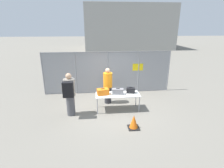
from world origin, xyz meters
TOP-DOWN VIEW (x-y plane):
  - ground_plane at (0.00, 0.00)m, footprint 120.00×120.00m
  - fence_section at (0.01, 2.06)m, footprint 7.14×0.07m
  - inspection_table at (0.29, -0.19)m, footprint 1.97×0.78m
  - suitcase_orange at (-0.38, -0.17)m, footprint 0.56×0.42m
  - suitcase_grey at (0.29, -0.18)m, footprint 0.52×0.28m
  - suitcase_black at (0.90, -0.08)m, footprint 0.42×0.30m
  - traveler_hooded at (-1.78, -0.54)m, footprint 0.46×0.71m
  - security_worker_near at (-0.10, 0.61)m, footprint 0.44×0.44m
  - utility_trailer at (1.36, 3.27)m, footprint 4.33×2.20m
  - distant_hangar at (4.91, 23.37)m, footprint 14.08×8.52m
  - traffic_cone at (0.70, -1.78)m, footprint 0.43×0.43m

SIDE VIEW (x-z plane):
  - ground_plane at x=0.00m, z-range 0.00..0.00m
  - traffic_cone at x=0.70m, z-range -0.02..0.51m
  - utility_trailer at x=1.36m, z-range 0.07..0.77m
  - inspection_table at x=0.29m, z-range 0.33..1.09m
  - suitcase_black at x=0.90m, z-range 0.75..1.02m
  - suitcase_grey at x=0.29m, z-range 0.75..1.03m
  - suitcase_orange at x=-0.38m, z-range 0.75..1.04m
  - security_worker_near at x=-0.10m, z-range 0.03..1.81m
  - traveler_hooded at x=-1.78m, z-range 0.09..1.95m
  - fence_section at x=0.01m, z-range 0.05..2.40m
  - distant_hangar at x=4.91m, z-range 0.00..6.90m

